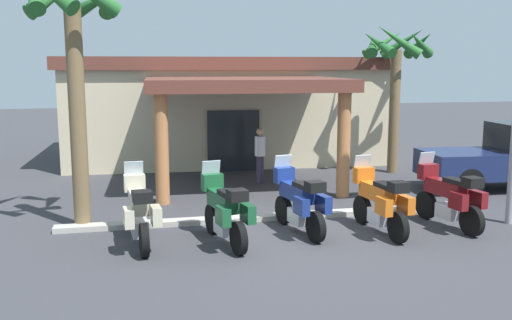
% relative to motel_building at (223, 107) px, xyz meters
% --- Properties ---
extents(ground_plane, '(80.00, 80.00, 0.00)m').
position_rel_motel_building_xyz_m(ground_plane, '(-0.15, -10.82, -2.01)').
color(ground_plane, '#38383D').
extents(motel_building, '(12.28, 12.27, 3.91)m').
position_rel_motel_building_xyz_m(motel_building, '(0.00, 0.00, 0.00)').
color(motel_building, beige).
rests_on(motel_building, ground_plane).
extents(motorcycle_cream, '(0.74, 2.21, 1.61)m').
position_rel_motel_building_xyz_m(motorcycle_cream, '(-3.49, -11.10, -1.31)').
color(motorcycle_cream, black).
rests_on(motorcycle_cream, ground_plane).
extents(motorcycle_green, '(0.88, 2.20, 1.61)m').
position_rel_motel_building_xyz_m(motorcycle_green, '(-1.78, -11.36, -1.31)').
color(motorcycle_green, black).
rests_on(motorcycle_green, ground_plane).
extents(motorcycle_blue, '(0.87, 2.20, 1.61)m').
position_rel_motel_building_xyz_m(motorcycle_blue, '(-0.07, -10.93, -1.31)').
color(motorcycle_blue, black).
rests_on(motorcycle_blue, ground_plane).
extents(motorcycle_orange, '(0.74, 2.21, 1.61)m').
position_rel_motel_building_xyz_m(motorcycle_orange, '(1.64, -11.32, -1.31)').
color(motorcycle_orange, black).
rests_on(motorcycle_orange, ground_plane).
extents(motorcycle_maroon, '(0.83, 2.21, 1.61)m').
position_rel_motel_building_xyz_m(motorcycle_maroon, '(3.35, -11.22, -1.31)').
color(motorcycle_maroon, black).
rests_on(motorcycle_maroon, ground_plane).
extents(pedestrian, '(0.40, 0.40, 1.73)m').
position_rel_motel_building_xyz_m(pedestrian, '(0.29, -5.47, -1.00)').
color(pedestrian, '#3F334C').
rests_on(pedestrian, ground_plane).
extents(palm_tree_near_portico, '(2.47, 2.51, 5.01)m').
position_rel_motel_building_xyz_m(palm_tree_near_portico, '(5.10, -4.66, 1.74)').
color(palm_tree_near_portico, brown).
rests_on(palm_tree_near_portico, ground_plane).
extents(palm_tree_roadside, '(2.28, 2.35, 5.73)m').
position_rel_motel_building_xyz_m(palm_tree_roadside, '(-4.73, -9.46, 2.13)').
color(palm_tree_roadside, brown).
rests_on(palm_tree_roadside, ground_plane).
extents(curb_strip, '(10.56, 0.36, 0.12)m').
position_rel_motel_building_xyz_m(curb_strip, '(-0.07, -9.72, -1.95)').
color(curb_strip, '#ADA89E').
rests_on(curb_strip, ground_plane).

